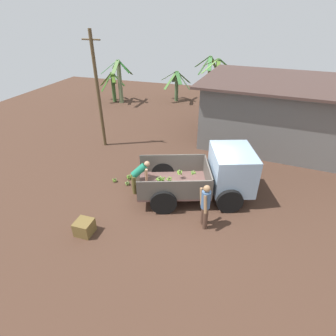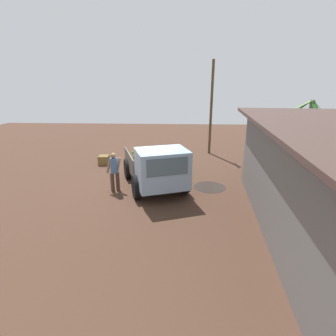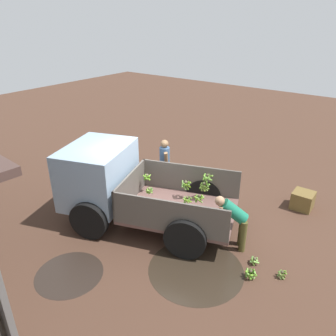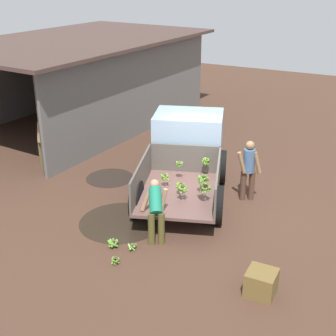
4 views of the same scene
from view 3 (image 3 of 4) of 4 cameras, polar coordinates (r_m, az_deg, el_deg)
ground at (r=9.12m, az=-1.91°, el=-8.01°), size 36.00×36.00×0.00m
mud_patch_0 at (r=7.41m, az=4.87°, el=-17.20°), size 2.06×2.06×0.01m
mud_patch_1 at (r=7.58m, az=-16.81°, el=-17.26°), size 1.43×1.43×0.01m
cargo_truck at (r=8.59m, az=-9.28°, el=-2.35°), size 4.72×3.28×1.99m
person_foreground_visitor at (r=9.81m, az=-0.54°, el=0.77°), size 0.48×0.64×1.69m
person_worker_loading at (r=7.65m, az=11.41°, el=-8.60°), size 0.79×0.81×1.35m
banana_bunch_on_ground_0 at (r=7.53m, az=19.22°, el=-17.00°), size 0.21×0.19×0.18m
banana_bunch_on_ground_1 at (r=7.69m, az=14.80°, el=-15.30°), size 0.21×0.21×0.18m
banana_bunch_on_ground_2 at (r=7.34m, az=14.19°, el=-17.36°), size 0.26×0.27×0.20m
wooden_crate_0 at (r=10.01m, az=22.40°, el=-5.21°), size 0.57×0.57×0.50m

